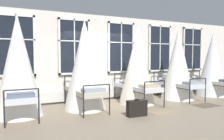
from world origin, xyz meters
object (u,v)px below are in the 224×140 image
object	(u,v)px
cot_third	(85,66)
cot_fourth	(137,66)
cot_second	(18,67)
cot_sixth	(212,65)
suitcase_dark	(137,108)
cot_fifth	(178,65)

from	to	relation	value
cot_third	cot_fourth	world-z (taller)	cot_third
cot_second	cot_sixth	world-z (taller)	cot_second
cot_third	suitcase_dark	bearing A→B (deg)	-145.56
cot_second	cot_third	world-z (taller)	cot_second
cot_third	cot_sixth	bearing A→B (deg)	-89.91
cot_third	suitcase_dark	world-z (taller)	cot_third
cot_fourth	suitcase_dark	world-z (taller)	cot_fourth
cot_fifth	suitcase_dark	size ratio (longest dim) A/B	4.70
cot_sixth	cot_second	bearing A→B (deg)	88.50
cot_fourth	cot_fifth	distance (m)	1.84
cot_second	cot_sixth	distance (m)	7.48
cot_second	cot_sixth	xyz separation A→B (m)	(7.48, -0.01, -0.08)
cot_sixth	suitcase_dark	world-z (taller)	cot_sixth
cot_fourth	cot_fifth	world-z (taller)	cot_fifth
cot_sixth	cot_fifth	bearing A→B (deg)	87.02
cot_third	cot_fourth	xyz separation A→B (m)	(1.93, 0.02, -0.06)
cot_third	cot_fifth	world-z (taller)	cot_third
cot_fifth	suitcase_dark	world-z (taller)	cot_fifth
cot_second	suitcase_dark	bearing A→B (deg)	-116.96
cot_second	suitcase_dark	distance (m)	3.40
cot_fifth	cot_fourth	bearing A→B (deg)	89.75
cot_fourth	cot_fifth	bearing A→B (deg)	-89.90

